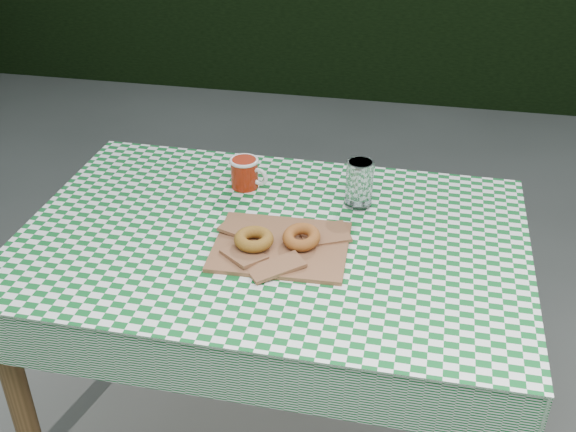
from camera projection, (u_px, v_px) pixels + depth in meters
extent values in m
cube|color=brown|center=(273.00, 347.00, 1.97)|extent=(1.28, 0.86, 0.75)
cube|color=#0E5C23|center=(272.00, 236.00, 1.77)|extent=(1.30, 0.88, 0.01)
cube|color=brown|center=(281.00, 245.00, 1.71)|extent=(0.34, 0.27, 0.02)
torus|color=#9F7121|center=(254.00, 239.00, 1.69)|extent=(0.11, 0.11, 0.03)
torus|color=#A44A22|center=(301.00, 237.00, 1.70)|extent=(0.12, 0.12, 0.03)
cylinder|color=white|center=(359.00, 184.00, 1.86)|extent=(0.09, 0.09, 0.13)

